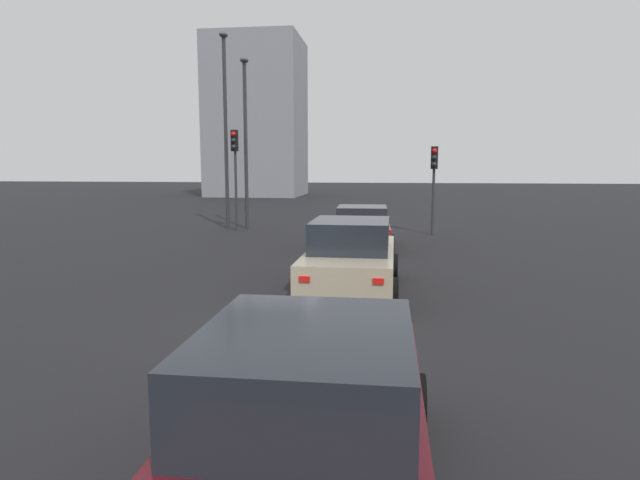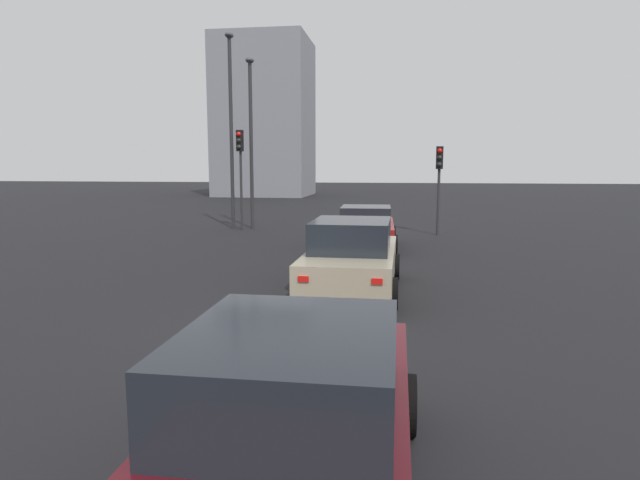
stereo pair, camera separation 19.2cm
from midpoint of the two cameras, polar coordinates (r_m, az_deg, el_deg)
name	(u,v)px [view 1 (the left image)]	position (r m, az deg, el deg)	size (l,w,h in m)	color
ground_plane	(253,331)	(9.78, -7.69, -9.54)	(160.00, 160.00, 0.20)	black
car_red_left_lead	(362,228)	(18.47, 4.17, 1.31)	(4.25, 2.18, 1.45)	maroon
car_beige_left_second	(351,257)	(12.06, 2.85, -1.83)	(4.69, 2.13, 1.64)	tan
car_maroon_left_third	(310,423)	(4.58, -2.35, -18.73)	(4.48, 2.03, 1.60)	#510F16
traffic_light_near_left	(235,159)	(23.74, -9.22, 8.47)	(0.32, 0.29, 4.32)	#2D2D30
traffic_light_near_right	(434,171)	(22.33, 11.71, 7.12)	(0.32, 0.29, 3.57)	#2D2D30
street_lamp_kerbside	(225,117)	(24.47, -10.19, 12.67)	(0.56, 0.36, 8.47)	#2D2D30
street_lamp_far	(245,130)	(24.34, -8.11, 11.47)	(0.56, 0.36, 7.44)	#2D2D30
building_facade_left	(257,118)	(51.88, -6.76, 12.66)	(8.06, 8.33, 14.37)	gray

